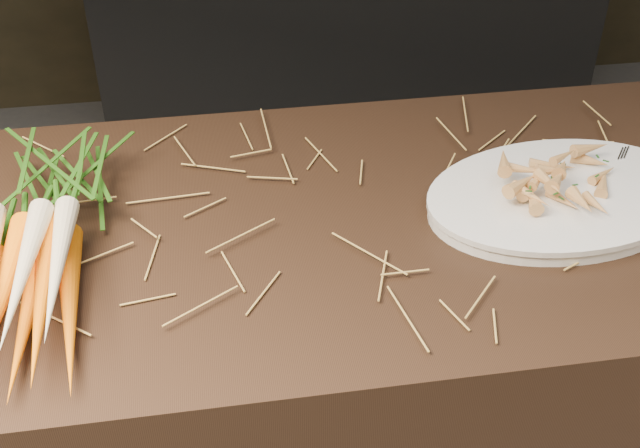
% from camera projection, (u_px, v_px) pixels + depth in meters
% --- Properties ---
extents(main_counter, '(2.40, 0.70, 0.90)m').
position_uv_depth(main_counter, '(367.00, 407.00, 1.50)').
color(main_counter, black).
rests_on(main_counter, ground).
extents(back_counter, '(1.82, 0.62, 0.84)m').
position_uv_depth(back_counter, '(343.00, 22.00, 3.04)').
color(back_counter, black).
rests_on(back_counter, ground).
extents(straw_bedding, '(1.40, 0.60, 0.02)m').
position_uv_depth(straw_bedding, '(377.00, 206.00, 1.22)').
color(straw_bedding, '#AC843C').
rests_on(straw_bedding, main_counter).
extents(root_veg_bunch, '(0.19, 0.58, 0.11)m').
position_uv_depth(root_veg_bunch, '(39.00, 217.00, 1.13)').
color(root_veg_bunch, '#EB5D00').
rests_on(root_veg_bunch, main_counter).
extents(serving_platter, '(0.47, 0.35, 0.02)m').
position_uv_depth(serving_platter, '(561.00, 199.00, 1.24)').
color(serving_platter, white).
rests_on(serving_platter, main_counter).
extents(roasted_veg_heap, '(0.23, 0.18, 0.05)m').
position_uv_depth(roasted_veg_heap, '(565.00, 180.00, 1.21)').
color(roasted_veg_heap, '#C0854B').
rests_on(roasted_veg_heap, serving_platter).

